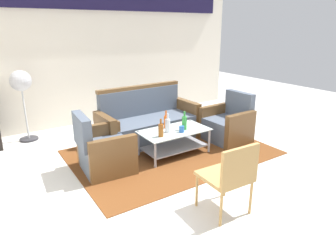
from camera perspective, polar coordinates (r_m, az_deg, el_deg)
name	(u,v)px	position (r m, az deg, el deg)	size (l,w,h in m)	color
ground_plane	(190,171)	(4.30, 4.35, -10.34)	(14.00, 14.00, 0.00)	silver
wall_back	(104,51)	(6.51, -12.28, 12.37)	(6.52, 0.19, 2.80)	silver
rug	(172,152)	(4.89, 0.73, -6.68)	(3.13, 2.15, 0.01)	brown
couch	(148,124)	(5.29, -3.85, -1.21)	(1.82, 0.79, 0.96)	#4C5666
armchair_left	(104,151)	(4.31, -12.34, -6.40)	(0.75, 0.80, 0.85)	#4C5666
armchair_right	(228,125)	(5.41, 11.45, -1.41)	(0.72, 0.78, 0.85)	#4C5666
coffee_table	(174,138)	(4.73, 1.21, -4.04)	(1.10, 0.60, 0.40)	silver
bottle_brown	(161,130)	(4.38, -1.39, -2.41)	(0.08, 0.08, 0.28)	brown
bottle_green	(184,123)	(4.68, 3.17, -1.00)	(0.08, 0.08, 0.30)	#2D8C38
bottle_orange	(166,121)	(4.75, -0.38, -0.75)	(0.07, 0.07, 0.29)	#D85919
bottle_clear	(168,125)	(4.55, -0.07, -1.49)	(0.08, 0.08, 0.30)	silver
cup	(182,129)	(4.57, 2.65, -2.26)	(0.08, 0.08, 0.10)	#2659A5
pedestal_fan	(21,85)	(5.72, -26.52, 5.64)	(0.36, 0.36, 1.27)	#2D2D33
wicker_chair	(230,174)	(3.25, 11.98, -10.54)	(0.50, 0.50, 0.84)	#AD844C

